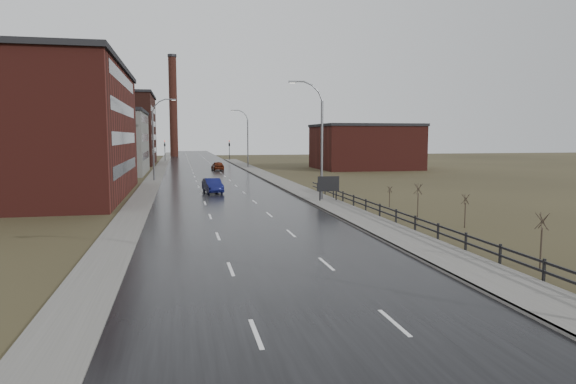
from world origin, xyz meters
name	(u,v)px	position (x,y,z in m)	size (l,w,h in m)	color
road	(213,181)	(0.00, 60.00, 0.03)	(14.00, 300.00, 0.06)	black
sidewalk_right	(322,201)	(8.60, 35.00, 0.09)	(3.20, 180.00, 0.18)	#595651
curb_right	(307,202)	(7.08, 35.00, 0.09)	(0.16, 180.00, 0.18)	slate
sidewalk_left	(152,182)	(-8.20, 60.00, 0.06)	(2.40, 260.00, 0.12)	#595651
warehouse_near	(10,130)	(-20.99, 45.00, 6.76)	(22.44, 28.56, 13.50)	#471914
warehouse_mid	(95,142)	(-17.99, 78.00, 5.26)	(16.32, 20.40, 10.50)	slate
warehouse_far	(92,129)	(-22.99, 108.00, 7.76)	(26.52, 24.48, 15.50)	#331611
building_right	(365,146)	(30.30, 82.00, 4.26)	(18.36, 16.32, 8.50)	#471914
smokestack	(173,106)	(-6.00, 150.00, 15.50)	(2.70, 2.70, 30.70)	#331611
streetlight_right_mid	(319,140)	(8.50, 36.00, 5.84)	(3.36, 0.28, 11.35)	slate
streetlight_left	(155,139)	(-7.70, 62.00, 5.84)	(3.36, 0.28, 11.35)	slate
streetlight_right_far	(246,138)	(8.50, 90.00, 5.84)	(3.36, 0.28, 11.35)	slate
guardrail	(420,223)	(10.30, 18.31, 0.71)	(0.10, 53.05, 1.10)	black
shrub_c	(541,239)	(11.88, 9.23, 1.41)	(0.62, 0.66, 2.65)	#382D23
shrub_d	(465,210)	(14.35, 19.86, 1.22)	(0.55, 0.57, 2.30)	#382D23
shrub_e	(418,201)	(12.57, 23.28, 1.46)	(0.65, 0.68, 2.75)	#382D23
shrub_f	(390,196)	(13.38, 30.35, 0.99)	(0.45, 0.47, 1.86)	#382D23
billboard	(328,185)	(9.10, 34.74, 1.67)	(2.09, 0.17, 2.47)	black
traffic_light_left	(165,143)	(-8.00, 120.00, 4.60)	(0.58, 2.73, 5.30)	black
traffic_light_right	(229,143)	(8.00, 120.00, 4.60)	(0.58, 2.73, 5.30)	black
car_near	(213,186)	(-1.02, 44.98, 0.78)	(1.65, 4.72, 1.56)	#0E1147
car_far	(218,166)	(2.25, 82.34, 0.81)	(1.91, 4.75, 1.62)	#551E0E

